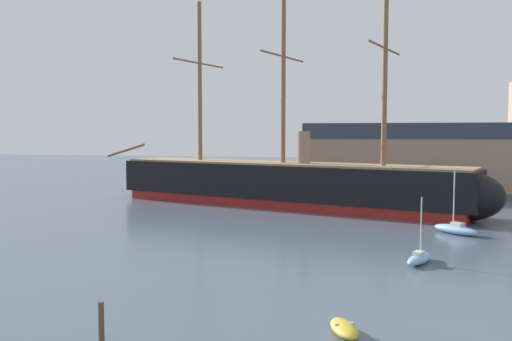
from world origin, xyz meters
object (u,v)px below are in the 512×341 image
(dinghy_foreground_right, at_px, (344,328))
(dinghy_distant_centre, at_px, (306,196))
(sailboat_alongside_stern, at_px, (455,229))
(tall_ship, at_px, (283,183))
(mooring_piling_nearest, at_px, (101,322))
(dockside_warehouse_right, at_px, (468,159))
(sailboat_mid_right, at_px, (419,258))

(dinghy_foreground_right, xyz_separation_m, dinghy_distant_centre, (-9.45, 56.47, -0.09))
(sailboat_alongside_stern, bearing_deg, tall_ship, 142.33)
(dinghy_foreground_right, bearing_deg, sailboat_alongside_stern, 72.48)
(dinghy_distant_centre, bearing_deg, sailboat_alongside_stern, -54.93)
(tall_ship, relative_size, sailboat_alongside_stern, 9.39)
(sailboat_alongside_stern, distance_m, mooring_piling_nearest, 39.35)
(tall_ship, height_order, dinghy_distant_centre, tall_ship)
(tall_ship, distance_m, dockside_warehouse_right, 34.66)
(dinghy_foreground_right, distance_m, dockside_warehouse_right, 68.79)
(mooring_piling_nearest, bearing_deg, tall_ship, 89.60)
(sailboat_mid_right, bearing_deg, sailboat_alongside_stern, 71.60)
(tall_ship, bearing_deg, dinghy_distant_centre, 80.52)
(tall_ship, relative_size, dinghy_distant_centre, 27.80)
(tall_ship, distance_m, sailboat_alongside_stern, 26.20)
(dinghy_distant_centre, bearing_deg, sailboat_mid_right, -70.44)
(dinghy_foreground_right, xyz_separation_m, mooring_piling_nearest, (-11.61, -3.62, 0.68))
(sailboat_mid_right, distance_m, dinghy_distant_centre, 42.78)
(dinghy_foreground_right, bearing_deg, dockside_warehouse_right, 76.37)
(sailboat_alongside_stern, bearing_deg, sailboat_mid_right, -108.40)
(dinghy_foreground_right, height_order, sailboat_alongside_stern, sailboat_alongside_stern)
(dinghy_distant_centre, distance_m, mooring_piling_nearest, 60.14)
(dinghy_distant_centre, height_order, dockside_warehouse_right, dockside_warehouse_right)
(dockside_warehouse_right, bearing_deg, dinghy_foreground_right, -103.63)
(dinghy_foreground_right, relative_size, sailboat_mid_right, 0.57)
(tall_ship, distance_m, sailboat_mid_right, 33.69)
(tall_ship, relative_size, mooring_piling_nearest, 29.90)
(dinghy_foreground_right, relative_size, dinghy_distant_centre, 1.37)
(mooring_piling_nearest, distance_m, dockside_warehouse_right, 75.70)
(dinghy_foreground_right, distance_m, sailboat_alongside_stern, 31.12)
(tall_ship, height_order, sailboat_mid_right, tall_ship)
(dockside_warehouse_right, bearing_deg, dinghy_distant_centre, -158.35)
(dinghy_foreground_right, xyz_separation_m, sailboat_alongside_stern, (9.37, 29.67, 0.21))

